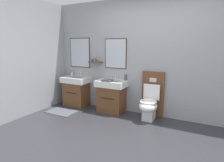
# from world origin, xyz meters

# --- Properties ---
(ground_plane) EXTENTS (6.27, 4.68, 0.10)m
(ground_plane) POSITION_xyz_m (0.00, 0.00, -0.05)
(ground_plane) COLOR #2D2D33
(ground_plane) RESTS_ON ground
(wall_back) EXTENTS (5.07, 0.27, 2.57)m
(wall_back) POSITION_xyz_m (-0.02, 1.68, 1.29)
(wall_back) COLOR #999EA3
(wall_back) RESTS_ON ground
(wall_left) EXTENTS (0.12, 3.48, 2.57)m
(wall_left) POSITION_xyz_m (-2.47, 0.00, 1.29)
(wall_left) COLOR #999EA3
(wall_left) RESTS_ON ground
(bath_mat) EXTENTS (0.68, 0.44, 0.01)m
(bath_mat) POSITION_xyz_m (-1.87, 0.83, 0.01)
(bath_mat) COLOR #474C56
(bath_mat) RESTS_ON ground
(vanity_sink_left) EXTENTS (0.68, 0.48, 0.75)m
(vanity_sink_left) POSITION_xyz_m (-1.87, 1.42, 0.40)
(vanity_sink_left) COLOR brown
(vanity_sink_left) RESTS_ON ground
(tap_on_left_sink) EXTENTS (0.03, 0.13, 0.11)m
(tap_on_left_sink) POSITION_xyz_m (-1.87, 1.59, 0.82)
(tap_on_left_sink) COLOR silver
(tap_on_left_sink) RESTS_ON vanity_sink_left
(vanity_sink_right) EXTENTS (0.68, 0.48, 0.75)m
(vanity_sink_right) POSITION_xyz_m (-0.84, 1.42, 0.40)
(vanity_sink_right) COLOR brown
(vanity_sink_right) RESTS_ON ground
(tap_on_right_sink) EXTENTS (0.03, 0.13, 0.11)m
(tap_on_right_sink) POSITION_xyz_m (-0.84, 1.59, 0.82)
(tap_on_right_sink) COLOR silver
(tap_on_right_sink) RESTS_ON vanity_sink_right
(toilet) EXTENTS (0.48, 0.62, 1.00)m
(toilet) POSITION_xyz_m (0.09, 1.42, 0.38)
(toilet) COLOR brown
(toilet) RESTS_ON ground
(toothbrush_cup) EXTENTS (0.07, 0.07, 0.19)m
(toothbrush_cup) POSITION_xyz_m (-2.13, 1.58, 0.81)
(toothbrush_cup) COLOR silver
(toothbrush_cup) RESTS_ON vanity_sink_left
(soap_dispenser) EXTENTS (0.06, 0.06, 0.18)m
(soap_dispenser) POSITION_xyz_m (-0.56, 1.59, 0.83)
(soap_dispenser) COLOR #4C4C51
(soap_dispenser) RESTS_ON vanity_sink_right
(folded_hand_towel) EXTENTS (0.22, 0.16, 0.04)m
(folded_hand_towel) POSITION_xyz_m (-0.88, 1.28, 0.77)
(folded_hand_towel) COLOR #47474C
(folded_hand_towel) RESTS_ON vanity_sink_right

